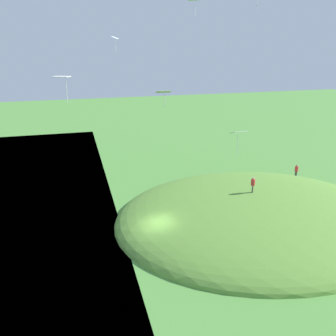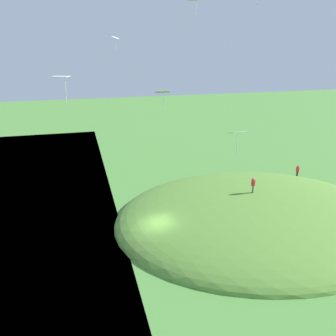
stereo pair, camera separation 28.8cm
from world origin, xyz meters
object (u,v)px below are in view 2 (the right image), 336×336
Objects in this scene: person_walking_path at (253,183)px; kite_4 at (163,92)px; kite_7 at (238,133)px; kite_0 at (115,38)px; kite_9 at (61,78)px; person_watching_kites at (298,170)px.

kite_4 is (-10.27, -5.59, 9.76)m from person_walking_path.
kite_0 is at bearing 115.74° from kite_7.
kite_4 is 0.77× the size of kite_9.
kite_0 is at bearing -102.68° from person_watching_kites.
kite_9 reaches higher than kite_4.
kite_0 reaches higher than person_watching_kites.
person_watching_kites is at bearing 43.05° from kite_7.
kite_4 is 6.60m from kite_9.
person_walking_path is at bearing 28.59° from kite_4.
kite_0 is 1.06× the size of kite_4.
kite_0 reaches higher than kite_9.
kite_7 is at bearing -10.59° from kite_9.
kite_4 is at bearing -4.70° from kite_9.
person_watching_kites is 1.26× the size of kite_4.
person_walking_path is 18.83m from kite_0.
person_walking_path is 1.19× the size of kite_0.
kite_7 reaches higher than person_walking_path.
kite_0 is 16.19m from kite_7.
person_walking_path reaches higher than person_watching_kites.
kite_4 is 5.82m from kite_7.
kite_4 is at bearing 161.93° from kite_7.
person_watching_kites is 31.08m from kite_9.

